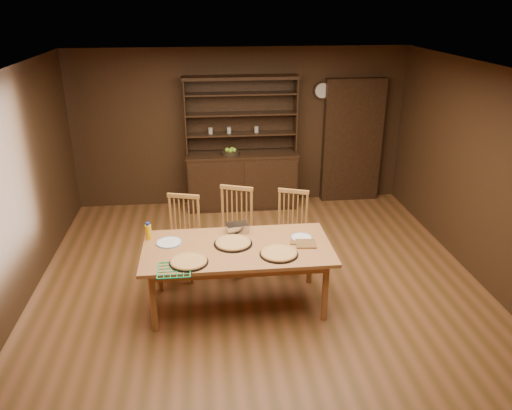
{
  "coord_description": "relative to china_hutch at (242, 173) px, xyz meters",
  "views": [
    {
      "loc": [
        -0.63,
        -5.13,
        3.3
      ],
      "look_at": [
        -0.02,
        0.4,
        0.99
      ],
      "focal_mm": 35.0,
      "sensor_mm": 36.0,
      "label": 1
    }
  ],
  "objects": [
    {
      "name": "china_hutch",
      "position": [
        0.0,
        0.0,
        0.0
      ],
      "size": [
        1.84,
        0.52,
        2.17
      ],
      "color": "black",
      "rests_on": "floor"
    },
    {
      "name": "fruit_bowl",
      "position": [
        -0.19,
        -0.07,
        0.39
      ],
      "size": [
        0.3,
        0.3,
        0.12
      ],
      "color": "black",
      "rests_on": "china_hutch"
    },
    {
      "name": "pizza_center",
      "position": [
        -0.34,
        -2.9,
        0.17
      ],
      "size": [
        0.44,
        0.44,
        0.04
      ],
      "color": "black",
      "rests_on": "dining_table"
    },
    {
      "name": "juice_bottle",
      "position": [
        -1.29,
        -2.66,
        0.25
      ],
      "size": [
        0.07,
        0.07,
        0.2
      ],
      "color": "#FFB40D",
      "rests_on": "dining_table"
    },
    {
      "name": "cooling_rack",
      "position": [
        -0.97,
        -3.41,
        0.16
      ],
      "size": [
        0.34,
        0.34,
        0.01
      ],
      "primitive_type": null,
      "rotation": [
        0.0,
        0.0,
        -0.06
      ],
      "color": "#0CA253",
      "rests_on": "dining_table"
    },
    {
      "name": "chair_right",
      "position": [
        0.47,
        -2.09,
        -0.05
      ],
      "size": [
        0.54,
        0.53,
        1.03
      ],
      "rotation": [
        0.0,
        0.0,
        -0.36
      ],
      "color": "#BE7E41",
      "rests_on": "floor"
    },
    {
      "name": "dining_table",
      "position": [
        -0.3,
        -2.96,
        0.08
      ],
      "size": [
        2.09,
        1.05,
        0.75
      ],
      "color": "#AA663B",
      "rests_on": "floor"
    },
    {
      "name": "pot_holder_a",
      "position": [
        0.47,
        -2.99,
        0.16
      ],
      "size": [
        0.24,
        0.24,
        0.02
      ],
      "primitive_type": "cube",
      "rotation": [
        0.0,
        0.0,
        -0.1
      ],
      "color": "red",
      "rests_on": "dining_table"
    },
    {
      "name": "pot_holder_b",
      "position": [
        0.4,
        -2.91,
        0.16
      ],
      "size": [
        0.22,
        0.22,
        0.01
      ],
      "primitive_type": "cube",
      "rotation": [
        0.0,
        0.0,
        -0.22
      ],
      "color": "red",
      "rests_on": "dining_table"
    },
    {
      "name": "plate_left",
      "position": [
        -1.06,
        -2.79,
        0.16
      ],
      "size": [
        0.29,
        0.29,
        0.02
      ],
      "color": "silver",
      "rests_on": "dining_table"
    },
    {
      "name": "plate_right",
      "position": [
        0.45,
        -2.83,
        0.16
      ],
      "size": [
        0.24,
        0.24,
        0.02
      ],
      "color": "silver",
      "rests_on": "dining_table"
    },
    {
      "name": "chair_left",
      "position": [
        -0.93,
        -2.17,
        -0.03
      ],
      "size": [
        0.53,
        0.52,
        1.06
      ],
      "rotation": [
        0.0,
        0.0,
        -0.29
      ],
      "color": "#BE7E41",
      "rests_on": "floor"
    },
    {
      "name": "pizza_left",
      "position": [
        -0.83,
        -3.27,
        0.17
      ],
      "size": [
        0.41,
        0.41,
        0.04
      ],
      "color": "black",
      "rests_on": "dining_table"
    },
    {
      "name": "doorway",
      "position": [
        1.9,
        0.15,
        0.45
      ],
      "size": [
        1.0,
        0.18,
        2.1
      ],
      "primitive_type": "cube",
      "color": "black",
      "rests_on": "floor"
    },
    {
      "name": "wall_clock",
      "position": [
        1.35,
        0.2,
        1.3
      ],
      "size": [
        0.3,
        0.05,
        0.3
      ],
      "color": "black",
      "rests_on": "room_shell"
    },
    {
      "name": "floor",
      "position": [
        0.0,
        -2.75,
        -0.6
      ],
      "size": [
        6.0,
        6.0,
        0.0
      ],
      "primitive_type": "plane",
      "color": "brown",
      "rests_on": "ground"
    },
    {
      "name": "chair_center",
      "position": [
        -0.27,
        -2.09,
        -0.01
      ],
      "size": [
        0.58,
        0.56,
        1.1
      ],
      "rotation": [
        0.0,
        0.0,
        -0.36
      ],
      "color": "#BE7E41",
      "rests_on": "floor"
    },
    {
      "name": "foil_dish",
      "position": [
        -0.27,
        -2.58,
        0.21
      ],
      "size": [
        0.28,
        0.22,
        0.1
      ],
      "primitive_type": "cube",
      "rotation": [
        0.0,
        0.0,
        0.15
      ],
      "color": "silver",
      "rests_on": "dining_table"
    },
    {
      "name": "pizza_right",
      "position": [
        0.13,
        -3.2,
        0.17
      ],
      "size": [
        0.42,
        0.42,
        0.04
      ],
      "color": "black",
      "rests_on": "dining_table"
    },
    {
      "name": "room_shell",
      "position": [
        0.0,
        -2.75,
        0.98
      ],
      "size": [
        6.0,
        6.0,
        6.0
      ],
      "color": "silver",
      "rests_on": "floor"
    }
  ]
}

